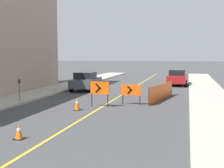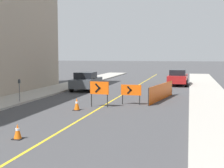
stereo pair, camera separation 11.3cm
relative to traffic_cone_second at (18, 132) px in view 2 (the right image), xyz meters
The scene contains 11 objects.
lane_stripe 15.00m from the traffic_cone_second, 85.99° to the left, with size 0.12×49.92×0.01m.
sidewalk_left 15.91m from the traffic_cone_second, 109.86° to the left, with size 2.87×49.92×0.13m.
sidewalk_right 16.74m from the traffic_cone_second, 63.37° to the left, with size 2.87×49.92×0.13m.
traffic_cone_second is the anchor object (origin of this frame).
traffic_cone_third 6.14m from the traffic_cone_second, 89.89° to the left, with size 0.38×0.38×0.69m.
arrow_barricade_primary 7.60m from the traffic_cone_second, 83.03° to the left, with size 1.15×0.14×1.50m.
arrow_barricade_secondary 9.16m from the traffic_cone_second, 73.63° to the left, with size 1.26×0.09×1.23m.
safety_mesh_fence 12.09m from the traffic_cone_second, 69.56° to the left, with size 1.12×5.69×1.10m.
parked_car_curb_near 15.71m from the traffic_cone_second, 99.53° to the left, with size 1.96×4.36×1.59m.
parked_car_curb_mid 22.36m from the traffic_cone_second, 77.30° to the left, with size 1.95×4.34×1.59m.
parking_meter_far_curb 8.69m from the traffic_cone_second, 119.99° to the left, with size 0.12×0.11×1.43m.
Camera 2 is at (5.00, 0.01, 3.08)m, focal length 50.00 mm.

